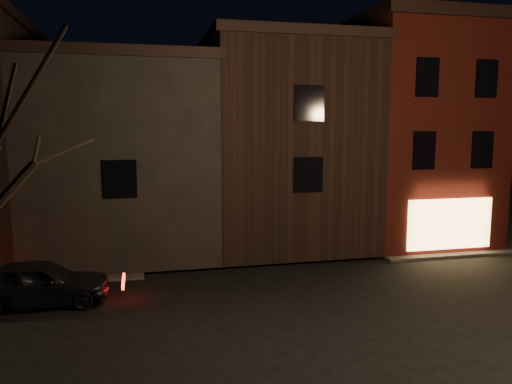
% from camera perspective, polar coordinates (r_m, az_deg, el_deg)
% --- Properties ---
extents(ground, '(120.00, 120.00, 0.00)m').
position_cam_1_polar(ground, '(15.33, 7.19, -14.12)').
color(ground, black).
rests_on(ground, ground).
extents(sidewalk_far_right, '(30.00, 30.00, 0.12)m').
position_cam_1_polar(sidewalk_far_right, '(42.05, 23.55, -0.66)').
color(sidewalk_far_right, '#2D2B28').
rests_on(sidewalk_far_right, ground).
extents(corner_building, '(6.50, 8.50, 10.50)m').
position_cam_1_polar(corner_building, '(26.26, 16.72, 6.74)').
color(corner_building, '#4E140E').
rests_on(corner_building, ground).
extents(row_building_a, '(7.30, 10.30, 9.40)m').
position_cam_1_polar(row_building_a, '(24.72, 2.19, 5.70)').
color(row_building_a, black).
rests_on(row_building_a, ground).
extents(row_building_b, '(7.80, 10.30, 8.40)m').
position_cam_1_polar(row_building_b, '(23.88, -14.90, 4.18)').
color(row_building_b, black).
rests_on(row_building_b, ground).
extents(parked_car_a, '(4.33, 1.75, 1.47)m').
position_cam_1_polar(parked_car_a, '(17.39, -23.58, -9.49)').
color(parked_car_a, black).
rests_on(parked_car_a, ground).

